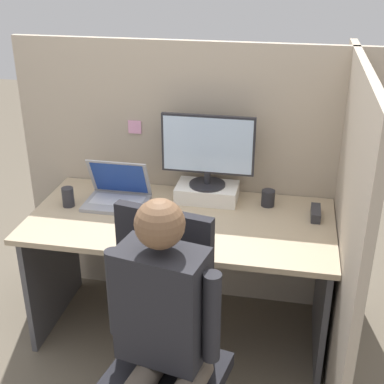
% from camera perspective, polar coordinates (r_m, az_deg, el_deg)
% --- Properties ---
extents(ground_plane, '(12.00, 12.00, 0.00)m').
position_cam_1_polar(ground_plane, '(2.95, -2.76, -19.28)').
color(ground_plane, '#665B4C').
extents(cubicle_panel_back, '(2.10, 0.05, 1.59)m').
position_cam_1_polar(cubicle_panel_back, '(3.16, 0.36, 1.49)').
color(cubicle_panel_back, tan).
rests_on(cubicle_panel_back, ground).
extents(cubicle_panel_right, '(0.04, 1.44, 1.59)m').
position_cam_1_polar(cubicle_panel_right, '(2.69, 15.92, -4.07)').
color(cubicle_panel_right, tan).
rests_on(cubicle_panel_right, ground).
extents(desk, '(1.60, 0.78, 0.74)m').
position_cam_1_polar(desk, '(2.90, -1.18, -5.86)').
color(desk, tan).
rests_on(desk, ground).
extents(paper_box, '(0.34, 0.21, 0.09)m').
position_cam_1_polar(paper_box, '(3.00, 1.62, -0.03)').
color(paper_box, white).
rests_on(paper_box, desk).
extents(monitor, '(0.51, 0.20, 0.40)m').
position_cam_1_polar(monitor, '(2.90, 1.70, 4.60)').
color(monitor, '#232328').
rests_on(monitor, paper_box).
extents(laptop, '(0.34, 0.25, 0.25)m').
position_cam_1_polar(laptop, '(2.98, -7.96, -0.34)').
color(laptop, '#99999E').
rests_on(laptop, desk).
extents(mouse, '(0.07, 0.04, 0.04)m').
position_cam_1_polar(mouse, '(2.81, -4.53, -2.52)').
color(mouse, gray).
rests_on(mouse, desk).
extents(stapler, '(0.05, 0.15, 0.05)m').
position_cam_1_polar(stapler, '(2.88, 13.06, -2.21)').
color(stapler, '#2D2D33').
rests_on(stapler, desk).
extents(carrot_toy, '(0.05, 0.14, 0.05)m').
position_cam_1_polar(carrot_toy, '(2.58, -3.77, -4.98)').
color(carrot_toy, orange).
rests_on(carrot_toy, desk).
extents(office_chair, '(0.55, 0.60, 1.07)m').
position_cam_1_polar(office_chair, '(2.37, -2.94, -15.43)').
color(office_chair, black).
rests_on(office_chair, ground).
extents(person, '(0.47, 0.51, 1.24)m').
position_cam_1_polar(person, '(2.11, -3.23, -14.77)').
color(person, brown).
rests_on(person, ground).
extents(coffee_mug, '(0.07, 0.07, 0.09)m').
position_cam_1_polar(coffee_mug, '(2.96, 8.11, -0.65)').
color(coffee_mug, '#232328').
rests_on(coffee_mug, desk).
extents(pen_cup, '(0.06, 0.06, 0.11)m').
position_cam_1_polar(pen_cup, '(3.00, -13.08, -0.53)').
color(pen_cup, '#28282D').
rests_on(pen_cup, desk).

